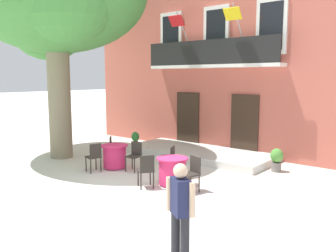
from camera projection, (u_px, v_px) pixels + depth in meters
The scene contains 15 objects.
ground_plane at pixel (131, 181), 10.11m from camera, with size 120.00×120.00×0.00m, color silver.
building_facade at pixel (241, 58), 15.15m from camera, with size 13.00×5.09×7.50m.
entrance_step_platform at pixel (198, 153), 13.26m from camera, with size 5.54×2.27×0.25m, color silver.
plane_tree at pixel (55, 0), 12.50m from camera, with size 6.91×6.07×7.81m.
cafe_table_near_tree at pixel (115, 156), 11.51m from camera, with size 0.86×0.86×0.76m.
cafe_chair_near_tree_0 at pixel (135, 154), 11.17m from camera, with size 0.46×0.46×0.91m.
cafe_chair_near_tree_1 at pixel (114, 148), 12.22m from camera, with size 0.57×0.57×0.91m.
cafe_chair_near_tree_2 at pixel (94, 156), 10.98m from camera, with size 0.48×0.48×0.91m.
cafe_table_middle at pixel (172, 171), 9.70m from camera, with size 0.86×0.86×0.76m.
cafe_chair_middle_0 at pixel (146, 169), 9.39m from camera, with size 0.55×0.55×0.91m.
cafe_chair_middle_1 at pixel (192, 171), 9.13m from camera, with size 0.49×0.49×0.91m.
cafe_chair_middle_2 at pixel (176, 160), 10.42m from camera, with size 0.53×0.53×0.91m.
ground_planter_left at pixel (135, 138), 15.07m from camera, with size 0.34×0.34×0.64m.
ground_planter_right at pixel (277, 159), 11.08m from camera, with size 0.39×0.39×0.73m.
pedestrian_near_entrance at pixel (180, 210), 5.37m from camera, with size 0.53×0.36×1.66m.
Camera 1 is at (7.06, -6.88, 2.93)m, focal length 38.03 mm.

